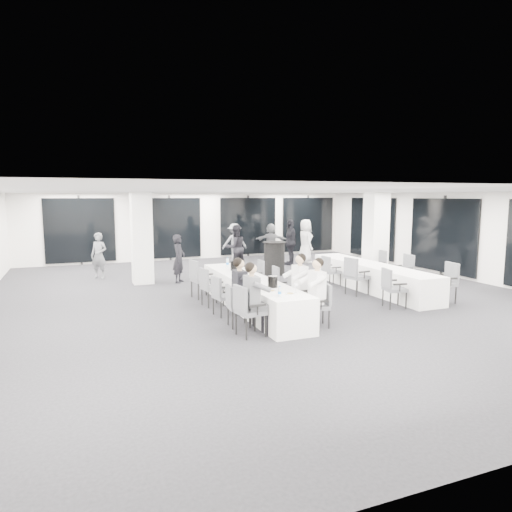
{
  "coord_description": "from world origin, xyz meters",
  "views": [
    {
      "loc": [
        -4.7,
        -11.02,
        2.69
      ],
      "look_at": [
        -0.38,
        -0.2,
        1.15
      ],
      "focal_mm": 32.0,
      "sensor_mm": 36.0,
      "label": 1
    }
  ],
  "objects_px": {
    "chair_side_left_near": "(392,286)",
    "standing_guest_g": "(99,253)",
    "cocktail_table": "(274,258)",
    "standing_guest_f": "(271,238)",
    "chair_main_left_fourth": "(209,285)",
    "chair_main_right_fourth": "(271,281)",
    "ice_bucket_far": "(234,266)",
    "chair_side_left_far": "(330,269)",
    "chair_main_left_second": "(235,303)",
    "chair_main_right_second": "(304,292)",
    "chair_main_left_mid": "(221,293)",
    "banquet_table_side": "(371,277)",
    "chair_side_left_mid": "(355,274)",
    "standing_guest_h": "(376,248)",
    "banquet_table_main": "(251,294)",
    "standing_guest_b": "(235,245)",
    "chair_main_left_far": "(199,276)",
    "chair_main_right_near": "(321,302)",
    "standing_guest_c": "(235,240)",
    "standing_guest_d": "(291,239)",
    "chair_side_right_far": "(377,264)",
    "standing_guest_a": "(179,255)",
    "chair_main_left_near": "(247,307)",
    "chair_main_right_mid": "(286,287)",
    "standing_guest_e": "(305,238)",
    "chair_side_right_near": "(447,280)",
    "ice_bucket_near": "(273,282)",
    "chair_main_right_far": "(257,274)",
    "chair_side_right_mid": "(404,270)"
  },
  "relations": [
    {
      "from": "chair_main_right_near",
      "to": "standing_guest_h",
      "type": "xyz_separation_m",
      "value": [
        5.04,
        4.98,
        0.37
      ]
    },
    {
      "from": "cocktail_table",
      "to": "standing_guest_e",
      "type": "xyz_separation_m",
      "value": [
        2.31,
        2.09,
        0.42
      ]
    },
    {
      "from": "chair_main_right_mid",
      "to": "standing_guest_h",
      "type": "distance_m",
      "value": 6.05
    },
    {
      "from": "chair_main_left_mid",
      "to": "chair_main_left_far",
      "type": "xyz_separation_m",
      "value": [
        -0.01,
        1.92,
        0.07
      ]
    },
    {
      "from": "chair_main_right_fourth",
      "to": "standing_guest_b",
      "type": "relative_size",
      "value": 0.47
    },
    {
      "from": "chair_side_right_mid",
      "to": "chair_main_right_mid",
      "type": "bearing_deg",
      "value": 107.34
    },
    {
      "from": "standing_guest_c",
      "to": "standing_guest_d",
      "type": "bearing_deg",
      "value": 142.54
    },
    {
      "from": "chair_side_left_far",
      "to": "chair_main_right_mid",
      "type": "bearing_deg",
      "value": -52.26
    },
    {
      "from": "chair_side_right_far",
      "to": "standing_guest_f",
      "type": "height_order",
      "value": "standing_guest_f"
    },
    {
      "from": "chair_main_left_far",
      "to": "chair_side_left_near",
      "type": "xyz_separation_m",
      "value": [
        4.04,
        -2.74,
        -0.03
      ]
    },
    {
      "from": "banquet_table_main",
      "to": "chair_side_right_far",
      "type": "xyz_separation_m",
      "value": [
        4.87,
        1.67,
        0.2
      ]
    },
    {
      "from": "chair_main_right_far",
      "to": "standing_guest_d",
      "type": "relative_size",
      "value": 0.45
    },
    {
      "from": "chair_side_right_mid",
      "to": "standing_guest_e",
      "type": "height_order",
      "value": "standing_guest_e"
    },
    {
      "from": "standing_guest_a",
      "to": "banquet_table_side",
      "type": "bearing_deg",
      "value": -93.65
    },
    {
      "from": "chair_main_left_mid",
      "to": "chair_main_right_fourth",
      "type": "xyz_separation_m",
      "value": [
        1.65,
        0.99,
        -0.01
      ]
    },
    {
      "from": "standing_guest_g",
      "to": "chair_main_right_fourth",
      "type": "bearing_deg",
      "value": -17.18
    },
    {
      "from": "chair_main_left_second",
      "to": "standing_guest_c",
      "type": "bearing_deg",
      "value": 164.48
    },
    {
      "from": "chair_side_left_near",
      "to": "ice_bucket_near",
      "type": "bearing_deg",
      "value": -77.45
    },
    {
      "from": "chair_main_left_mid",
      "to": "chair_side_left_far",
      "type": "distance_m",
      "value": 4.53
    },
    {
      "from": "chair_main_left_near",
      "to": "chair_side_left_near",
      "type": "height_order",
      "value": "chair_main_left_near"
    },
    {
      "from": "chair_side_left_mid",
      "to": "standing_guest_h",
      "type": "relative_size",
      "value": 0.58
    },
    {
      "from": "standing_guest_a",
      "to": "standing_guest_h",
      "type": "height_order",
      "value": "standing_guest_h"
    },
    {
      "from": "chair_side_left_far",
      "to": "standing_guest_d",
      "type": "relative_size",
      "value": 0.45
    },
    {
      "from": "banquet_table_side",
      "to": "chair_main_right_second",
      "type": "distance_m",
      "value": 3.74
    },
    {
      "from": "chair_main_left_fourth",
      "to": "standing_guest_f",
      "type": "bearing_deg",
      "value": 138.18
    },
    {
      "from": "standing_guest_f",
      "to": "standing_guest_h",
      "type": "relative_size",
      "value": 0.96
    },
    {
      "from": "cocktail_table",
      "to": "standing_guest_f",
      "type": "bearing_deg",
      "value": 67.78
    },
    {
      "from": "chair_main_right_fourth",
      "to": "ice_bucket_near",
      "type": "distance_m",
      "value": 2.04
    },
    {
      "from": "chair_main_left_fourth",
      "to": "chair_main_right_fourth",
      "type": "height_order",
      "value": "chair_main_left_fourth"
    },
    {
      "from": "chair_main_left_second",
      "to": "chair_main_right_second",
      "type": "height_order",
      "value": "chair_main_right_second"
    },
    {
      "from": "banquet_table_side",
      "to": "standing_guest_g",
      "type": "height_order",
      "value": "standing_guest_g"
    },
    {
      "from": "chair_main_right_fourth",
      "to": "standing_guest_h",
      "type": "relative_size",
      "value": 0.5
    },
    {
      "from": "chair_side_left_near",
      "to": "ice_bucket_far",
      "type": "height_order",
      "value": "ice_bucket_far"
    },
    {
      "from": "standing_guest_d",
      "to": "chair_side_right_far",
      "type": "bearing_deg",
      "value": 56.17
    },
    {
      "from": "chair_side_left_far",
      "to": "standing_guest_g",
      "type": "height_order",
      "value": "standing_guest_g"
    },
    {
      "from": "chair_main_right_second",
      "to": "ice_bucket_far",
      "type": "xyz_separation_m",
      "value": [
        -0.82,
        2.33,
        0.29
      ]
    },
    {
      "from": "standing_guest_g",
      "to": "standing_guest_f",
      "type": "bearing_deg",
      "value": 53.71
    },
    {
      "from": "chair_main_right_second",
      "to": "standing_guest_f",
      "type": "height_order",
      "value": "standing_guest_f"
    },
    {
      "from": "chair_side_left_mid",
      "to": "standing_guest_g",
      "type": "bearing_deg",
      "value": -139.03
    },
    {
      "from": "banquet_table_side",
      "to": "chair_main_left_far",
      "type": "height_order",
      "value": "chair_main_left_far"
    },
    {
      "from": "standing_guest_c",
      "to": "ice_bucket_near",
      "type": "distance_m",
      "value": 9.29
    },
    {
      "from": "chair_side_right_near",
      "to": "ice_bucket_near",
      "type": "bearing_deg",
      "value": 96.45
    },
    {
      "from": "standing_guest_e",
      "to": "standing_guest_g",
      "type": "height_order",
      "value": "standing_guest_e"
    },
    {
      "from": "standing_guest_b",
      "to": "chair_main_left_near",
      "type": "bearing_deg",
      "value": 63.84
    },
    {
      "from": "banquet_table_main",
      "to": "standing_guest_b",
      "type": "distance_m",
      "value": 5.74
    },
    {
      "from": "banquet_table_side",
      "to": "standing_guest_g",
      "type": "relative_size",
      "value": 2.94
    },
    {
      "from": "chair_main_left_fourth",
      "to": "chair_main_right_second",
      "type": "xyz_separation_m",
      "value": [
        1.67,
        -1.76,
        0.04
      ]
    },
    {
      "from": "standing_guest_c",
      "to": "standing_guest_g",
      "type": "bearing_deg",
      "value": 31.29
    },
    {
      "from": "chair_side_left_near",
      "to": "standing_guest_g",
      "type": "xyz_separation_m",
      "value": [
        -6.33,
        6.81,
        0.3
      ]
    },
    {
      "from": "chair_side_right_far",
      "to": "standing_guest_a",
      "type": "height_order",
      "value": "standing_guest_a"
    }
  ]
}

